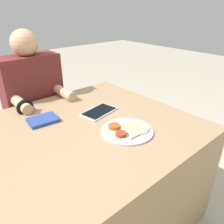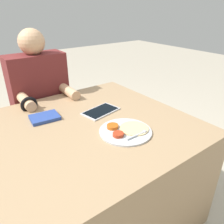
{
  "view_description": "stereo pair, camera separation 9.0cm",
  "coord_description": "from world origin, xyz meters",
  "px_view_note": "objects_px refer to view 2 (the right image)",
  "views": [
    {
      "loc": [
        -0.57,
        -0.91,
        1.32
      ],
      "look_at": [
        0.17,
        -0.05,
        0.76
      ],
      "focal_mm": 35.0,
      "sensor_mm": 36.0,
      "label": 1
    },
    {
      "loc": [
        -0.5,
        -0.97,
        1.32
      ],
      "look_at": [
        0.17,
        -0.05,
        0.76
      ],
      "focal_mm": 35.0,
      "sensor_mm": 36.0,
      "label": 2
    }
  ],
  "objects_px": {
    "tablet_device": "(101,111)",
    "thali_tray": "(126,131)",
    "person_diner": "(42,110)",
    "red_notebook": "(45,118)"
  },
  "relations": [
    {
      "from": "tablet_device",
      "to": "person_diner",
      "type": "relative_size",
      "value": 0.22
    },
    {
      "from": "tablet_device",
      "to": "person_diner",
      "type": "distance_m",
      "value": 0.62
    },
    {
      "from": "thali_tray",
      "to": "tablet_device",
      "type": "bearing_deg",
      "value": 84.03
    },
    {
      "from": "thali_tray",
      "to": "tablet_device",
      "type": "distance_m",
      "value": 0.29
    },
    {
      "from": "tablet_device",
      "to": "thali_tray",
      "type": "bearing_deg",
      "value": -95.97
    },
    {
      "from": "thali_tray",
      "to": "person_diner",
      "type": "height_order",
      "value": "person_diner"
    },
    {
      "from": "thali_tray",
      "to": "red_notebook",
      "type": "height_order",
      "value": "thali_tray"
    },
    {
      "from": "tablet_device",
      "to": "person_diner",
      "type": "xyz_separation_m",
      "value": [
        -0.2,
        0.57,
        -0.16
      ]
    },
    {
      "from": "thali_tray",
      "to": "person_diner",
      "type": "bearing_deg",
      "value": 101.11
    },
    {
      "from": "person_diner",
      "to": "thali_tray",
      "type": "bearing_deg",
      "value": -78.89
    }
  ]
}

